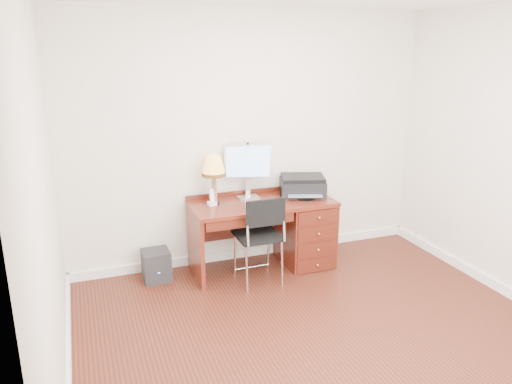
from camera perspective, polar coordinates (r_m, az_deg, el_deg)
name	(u,v)px	position (r m, az deg, el deg)	size (l,w,h in m)	color
ground	(321,335)	(4.38, 7.48, -15.85)	(4.00, 4.00, 0.00)	#39150D
room_shell	(291,295)	(4.84, 4.01, -11.67)	(4.00, 4.00, 4.00)	silver
desk	(290,228)	(5.45, 3.88, -4.12)	(1.50, 0.67, 0.75)	maroon
monitor	(247,165)	(5.27, -1.02, 3.16)	(0.49, 0.23, 0.58)	silver
keyboard	(264,204)	(5.12, 0.97, -1.37)	(0.38, 0.11, 0.01)	white
mouse_pad	(306,197)	(5.35, 5.68, -0.61)	(0.21, 0.21, 0.04)	black
printer	(303,186)	(5.46, 5.35, 0.74)	(0.57, 0.50, 0.21)	black
leg_lamp	(214,169)	(5.06, -4.87, 2.64)	(0.25, 0.25, 0.51)	black
phone	(212,200)	(5.11, -5.06, -0.96)	(0.09, 0.09, 0.17)	white
pen_cup	(284,191)	(5.43, 3.18, 0.10)	(0.08, 0.08, 0.10)	black
chair	(261,231)	(4.93, 0.53, -4.50)	(0.44, 0.44, 0.93)	black
equipment_box	(156,265)	(5.26, -11.33, -8.22)	(0.27, 0.27, 0.32)	black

